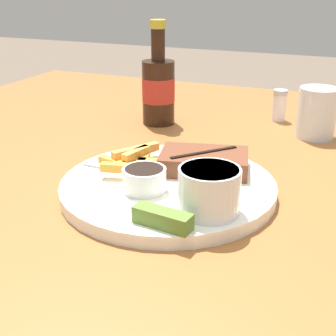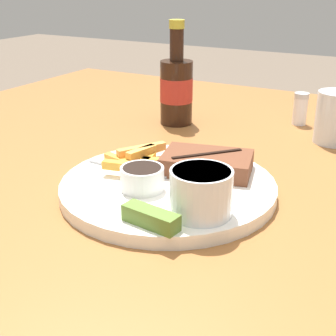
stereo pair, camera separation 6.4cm
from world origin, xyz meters
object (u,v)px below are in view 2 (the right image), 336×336
at_px(pickle_spear, 151,218).
at_px(drinking_glass, 336,118).
at_px(steak_portion, 207,163).
at_px(beer_bottle, 176,88).
at_px(dinner_plate, 168,187).
at_px(salt_shaker, 300,109).
at_px(dipping_sauce_cup, 142,177).
at_px(fork_utensil, 123,168).
at_px(coleslaw_cup, 201,190).

relative_size(pickle_spear, drinking_glass, 0.78).
relative_size(steak_portion, beer_bottle, 0.69).
xyz_separation_m(steak_portion, beer_bottle, (-0.18, 0.24, 0.04)).
relative_size(dinner_plate, drinking_glass, 3.20).
xyz_separation_m(dinner_plate, salt_shaker, (0.08, 0.41, 0.02)).
distance_m(drinking_glass, salt_shaker, 0.12).
distance_m(steak_portion, salt_shaker, 0.36).
bearing_deg(pickle_spear, dipping_sauce_cup, 127.41).
relative_size(dipping_sauce_cup, salt_shaker, 0.90).
distance_m(dinner_plate, beer_bottle, 0.34).
height_order(steak_portion, beer_bottle, beer_bottle).
height_order(fork_utensil, beer_bottle, beer_bottle).
height_order(dinner_plate, coleslaw_cup, coleslaw_cup).
xyz_separation_m(drinking_glass, salt_shaker, (-0.08, 0.08, -0.01)).
bearing_deg(salt_shaker, beer_bottle, -153.02).
bearing_deg(dinner_plate, dipping_sauce_cup, -114.26).
bearing_deg(pickle_spear, steak_portion, 93.13).
xyz_separation_m(steak_portion, drinking_glass, (0.13, 0.27, 0.02)).
bearing_deg(salt_shaker, pickle_spear, -93.79).
distance_m(steak_portion, fork_utensil, 0.12).
relative_size(steak_portion, pickle_spear, 1.95).
bearing_deg(fork_utensil, salt_shaker, 72.93).
bearing_deg(beer_bottle, salt_shaker, 26.98).
xyz_separation_m(dinner_plate, beer_bottle, (-0.15, 0.30, 0.06)).
relative_size(dinner_plate, dipping_sauce_cup, 5.13).
relative_size(coleslaw_cup, drinking_glass, 0.80).
bearing_deg(beer_bottle, steak_portion, -53.53).
bearing_deg(beer_bottle, dipping_sauce_cup, -69.21).
xyz_separation_m(dinner_plate, pickle_spear, (0.04, -0.12, 0.02)).
bearing_deg(pickle_spear, salt_shaker, 86.21).
bearing_deg(dipping_sauce_cup, drinking_glass, 64.44).
relative_size(dinner_plate, coleslaw_cup, 3.99).
height_order(coleslaw_cup, drinking_glass, drinking_glass).
xyz_separation_m(dipping_sauce_cup, drinking_glass, (0.18, 0.37, 0.01)).
height_order(pickle_spear, fork_utensil, pickle_spear).
relative_size(coleslaw_cup, beer_bottle, 0.37).
relative_size(steak_portion, dipping_sauce_cup, 2.43).
bearing_deg(dinner_plate, fork_utensil, 176.12).
distance_m(coleslaw_cup, beer_bottle, 0.43).
height_order(coleslaw_cup, salt_shaker, coleslaw_cup).
xyz_separation_m(coleslaw_cup, fork_utensil, (-0.16, 0.07, -0.03)).
height_order(coleslaw_cup, fork_utensil, coleslaw_cup).
relative_size(dipping_sauce_cup, pickle_spear, 0.80).
height_order(dipping_sauce_cup, beer_bottle, beer_bottle).
bearing_deg(steak_portion, beer_bottle, 126.47).
bearing_deg(coleslaw_cup, steak_portion, 111.20).
xyz_separation_m(coleslaw_cup, beer_bottle, (-0.23, 0.36, 0.02)).
bearing_deg(beer_bottle, fork_utensil, -77.10).
xyz_separation_m(pickle_spear, fork_utensil, (-0.12, 0.12, -0.01)).
relative_size(dinner_plate, pickle_spear, 4.11).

